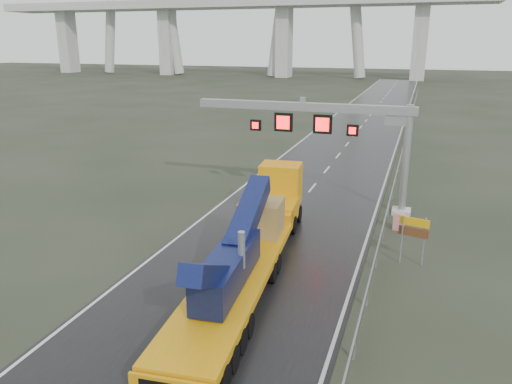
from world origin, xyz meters
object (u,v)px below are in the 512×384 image
(exit_sign_pair, at_px, (413,231))
(striped_barrier, at_px, (399,222))
(sign_gantry, at_px, (333,126))
(heavy_haul_truck, at_px, (256,232))

(exit_sign_pair, relative_size, striped_barrier, 2.40)
(sign_gantry, height_order, heavy_haul_truck, sign_gantry)
(heavy_haul_truck, distance_m, striped_barrier, 9.90)
(exit_sign_pair, bearing_deg, striped_barrier, 114.23)
(heavy_haul_truck, relative_size, striped_barrier, 17.76)
(heavy_haul_truck, height_order, exit_sign_pair, heavy_haul_truck)
(sign_gantry, bearing_deg, heavy_haul_truck, -100.66)
(sign_gantry, distance_m, striped_barrier, 7.67)
(sign_gantry, distance_m, heavy_haul_truck, 11.24)
(sign_gantry, relative_size, heavy_haul_truck, 0.78)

